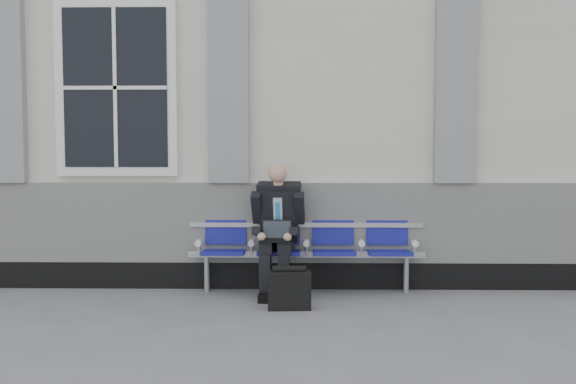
{
  "coord_description": "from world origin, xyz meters",
  "views": [
    {
      "loc": [
        2.39,
        -5.69,
        1.59
      ],
      "look_at": [
        2.27,
        0.9,
        1.13
      ],
      "focal_mm": 40.0,
      "sensor_mm": 36.0,
      "label": 1
    }
  ],
  "objects": [
    {
      "name": "businessman",
      "position": [
        2.15,
        1.19,
        0.77
      ],
      "size": [
        0.59,
        0.79,
        1.42
      ],
      "color": "black",
      "rests_on": "ground"
    },
    {
      "name": "bench",
      "position": [
        2.46,
        1.32,
        0.55
      ],
      "size": [
        2.6,
        0.47,
        0.91
      ],
      "color": "#9EA0A3",
      "rests_on": "ground"
    },
    {
      "name": "ground",
      "position": [
        0.0,
        0.0,
        0.0
      ],
      "size": [
        70.0,
        70.0,
        0.0
      ],
      "primitive_type": "plane",
      "color": "slate",
      "rests_on": "ground"
    },
    {
      "name": "station_building",
      "position": [
        -0.02,
        3.47,
        2.22
      ],
      "size": [
        14.4,
        4.4,
        4.49
      ],
      "color": "silver",
      "rests_on": "ground"
    },
    {
      "name": "briefcase",
      "position": [
        2.29,
        0.53,
        0.2
      ],
      "size": [
        0.43,
        0.2,
        0.43
      ],
      "color": "black",
      "rests_on": "ground"
    }
  ]
}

